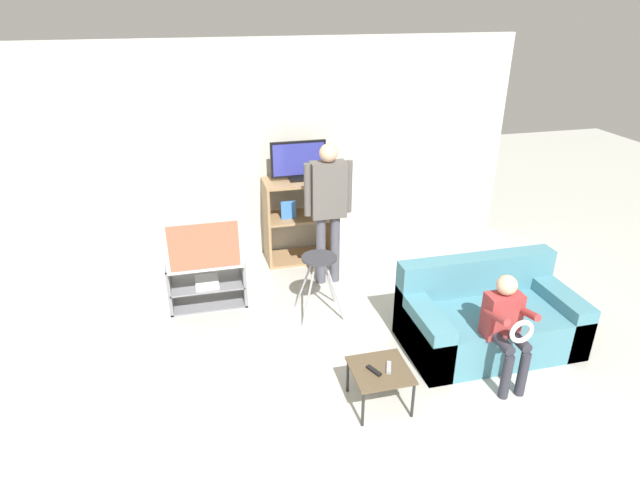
# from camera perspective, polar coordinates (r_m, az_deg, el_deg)

# --- Properties ---
(wall_back) EXTENTS (6.40, 0.06, 2.60)m
(wall_back) POSITION_cam_1_polar(r_m,az_deg,el_deg) (6.50, -6.63, 9.79)
(wall_back) COLOR beige
(wall_back) RESTS_ON ground_plane
(tv_stand) EXTENTS (0.80, 0.46, 0.52)m
(tv_stand) POSITION_cam_1_polar(r_m,az_deg,el_deg) (5.83, -11.98, -3.64)
(tv_stand) COLOR slate
(tv_stand) RESTS_ON ground_plane
(television_main) EXTENTS (0.76, 0.61, 0.56)m
(television_main) POSITION_cam_1_polar(r_m,az_deg,el_deg) (5.59, -12.42, 1.25)
(television_main) COLOR #B2B2B7
(television_main) RESTS_ON tv_stand
(media_shelf) EXTENTS (0.84, 0.47, 1.03)m
(media_shelf) POSITION_cam_1_polar(r_m,az_deg,el_deg) (6.54, -2.20, 2.84)
(media_shelf) COLOR #9E7A51
(media_shelf) RESTS_ON ground_plane
(television_flat) EXTENTS (0.65, 0.20, 0.46)m
(television_flat) POSITION_cam_1_polar(r_m,az_deg,el_deg) (6.32, -2.33, 8.98)
(television_flat) COLOR black
(television_flat) RESTS_ON media_shelf
(folding_stool) EXTENTS (0.46, 0.40, 0.66)m
(folding_stool) POSITION_cam_1_polar(r_m,az_deg,el_deg) (5.36, -0.09, -2.34)
(folding_stool) COLOR #99999E
(folding_stool) RESTS_ON ground_plane
(snack_table) EXTENTS (0.46, 0.46, 0.34)m
(snack_table) POSITION_cam_1_polar(r_m,az_deg,el_deg) (4.38, 6.44, -13.33)
(snack_table) COLOR brown
(snack_table) RESTS_ON ground_plane
(remote_control_black) EXTENTS (0.09, 0.15, 0.02)m
(remote_control_black) POSITION_cam_1_polar(r_m,az_deg,el_deg) (4.32, 5.77, -13.09)
(remote_control_black) COLOR black
(remote_control_black) RESTS_ON snack_table
(remote_control_white) EXTENTS (0.09, 0.15, 0.02)m
(remote_control_white) POSITION_cam_1_polar(r_m,az_deg,el_deg) (4.37, 7.36, -12.72)
(remote_control_white) COLOR gray
(remote_control_white) RESTS_ON snack_table
(couch) EXTENTS (1.57, 0.88, 0.78)m
(couch) POSITION_cam_1_polar(r_m,az_deg,el_deg) (5.29, 17.42, -7.41)
(couch) COLOR teal
(couch) RESTS_ON ground_plane
(person_standing_adult) EXTENTS (0.53, 0.20, 1.62)m
(person_standing_adult) POSITION_cam_1_polar(r_m,az_deg,el_deg) (5.81, 0.88, 4.77)
(person_standing_adult) COLOR #4C4C56
(person_standing_adult) RESTS_ON ground_plane
(person_seated_child) EXTENTS (0.33, 0.43, 0.97)m
(person_seated_child) POSITION_cam_1_polar(r_m,az_deg,el_deg) (4.70, 19.27, -7.76)
(person_seated_child) COLOR #2D2D38
(person_seated_child) RESTS_ON ground_plane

